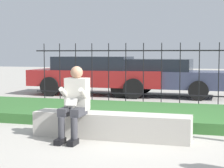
{
  "coord_description": "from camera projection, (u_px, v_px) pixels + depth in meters",
  "views": [
    {
      "loc": [
        1.5,
        -6.02,
        1.44
      ],
      "look_at": [
        -0.54,
        0.98,
        0.84
      ],
      "focal_mm": 60.0,
      "sensor_mm": 36.0,
      "label": 1
    }
  ],
  "objects": [
    {
      "name": "ground_plane",
      "position": [
        126.0,
        139.0,
        6.3
      ],
      "size": [
        60.0,
        60.0,
        0.0
      ],
      "primitive_type": "plane",
      "color": "#A8A399"
    },
    {
      "name": "person_seated_reader",
      "position": [
        75.0,
        100.0,
        6.21
      ],
      "size": [
        0.42,
        0.73,
        1.23
      ],
      "color": "black",
      "rests_on": "ground_plane"
    },
    {
      "name": "car_parked_left",
      "position": [
        97.0,
        74.0,
        13.07
      ],
      "size": [
        4.68,
        2.07,
        1.33
      ],
      "rotation": [
        0.0,
        0.0,
        0.02
      ],
      "color": "maroon",
      "rests_on": "ground_plane"
    },
    {
      "name": "car_parked_center",
      "position": [
        162.0,
        76.0,
        12.54
      ],
      "size": [
        4.02,
        1.91,
        1.25
      ],
      "rotation": [
        0.0,
        0.0,
        -0.01
      ],
      "color": "#383D56",
      "rests_on": "ground_plane"
    },
    {
      "name": "iron_fence",
      "position": [
        161.0,
        74.0,
        9.89
      ],
      "size": [
        7.3,
        0.03,
        1.72
      ],
      "color": "black",
      "rests_on": "ground_plane"
    },
    {
      "name": "stone_bench",
      "position": [
        111.0,
        127.0,
        6.36
      ],
      "size": [
        2.7,
        0.48,
        0.43
      ],
      "color": "#ADA89E",
      "rests_on": "ground_plane"
    },
    {
      "name": "grass_berm",
      "position": [
        149.0,
        114.0,
        8.23
      ],
      "size": [
        9.3,
        2.65,
        0.21
      ],
      "color": "#33662D",
      "rests_on": "ground_plane"
    }
  ]
}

